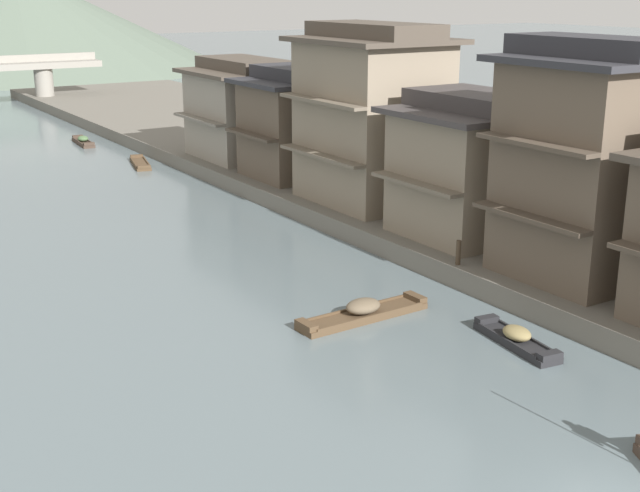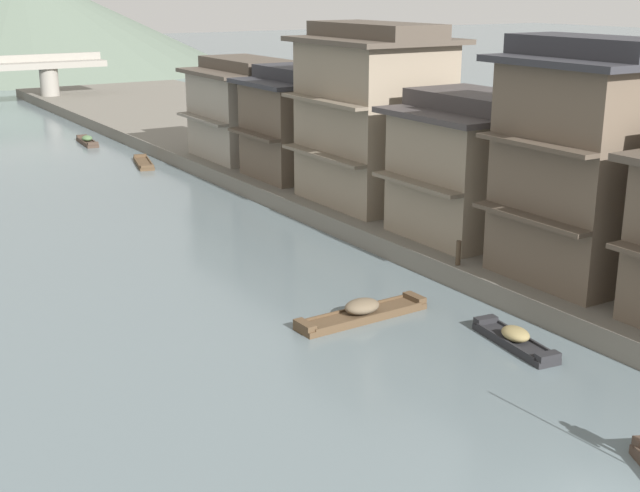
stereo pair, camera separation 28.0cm
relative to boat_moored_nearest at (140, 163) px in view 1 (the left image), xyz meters
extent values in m
cube|color=#6B665B|center=(10.53, -13.24, 0.31)|extent=(18.00, 110.00, 0.87)
cube|color=brown|center=(0.00, 0.00, -0.03)|extent=(1.86, 4.18, 0.19)
cube|color=brown|center=(0.45, 1.83, 0.15)|extent=(0.89, 0.55, 0.17)
cube|color=brown|center=(-0.45, -1.83, 0.15)|extent=(0.89, 0.55, 0.17)
cube|color=brown|center=(-0.41, 0.10, 0.11)|extent=(0.93, 3.49, 0.08)
cube|color=brown|center=(0.41, -0.10, 0.11)|extent=(0.93, 3.49, 0.08)
cube|color=brown|center=(-3.27, -30.09, -0.02)|extent=(5.13, 1.24, 0.21)
cube|color=brown|center=(-0.87, -30.00, 0.19)|extent=(0.39, 0.97, 0.19)
cube|color=brown|center=(-5.66, -30.17, 0.19)|extent=(0.39, 0.97, 0.19)
cube|color=brown|center=(-3.28, -29.60, 0.13)|extent=(4.59, 0.24, 0.08)
cube|color=brown|center=(-3.25, -30.58, 0.13)|extent=(4.59, 0.24, 0.08)
ellipsoid|color=brown|center=(-3.27, -30.09, 0.35)|extent=(1.37, 1.00, 0.53)
cube|color=#423328|center=(-0.73, 9.75, -0.01)|extent=(1.16, 3.97, 0.22)
cube|color=#423328|center=(-0.59, 11.55, 0.19)|extent=(0.79, 0.42, 0.20)
cube|color=#423328|center=(-0.87, 7.95, 0.19)|extent=(0.79, 0.42, 0.20)
cube|color=#423328|center=(-1.11, 9.78, 0.13)|extent=(0.35, 3.41, 0.08)
cube|color=#423328|center=(-0.35, 9.72, 0.13)|extent=(0.35, 3.41, 0.08)
ellipsoid|color=#4C6B42|center=(-0.73, 9.75, 0.30)|extent=(0.85, 1.13, 0.42)
cube|color=#232326|center=(-0.39, -34.69, -0.01)|extent=(1.35, 3.69, 0.22)
cube|color=#232326|center=(-0.17, -33.05, 0.20)|extent=(0.83, 0.46, 0.20)
cube|color=#232326|center=(-0.61, -36.32, 0.20)|extent=(0.83, 0.46, 0.20)
cube|color=#232326|center=(-0.78, -34.63, 0.14)|extent=(0.49, 3.09, 0.08)
cube|color=#232326|center=(0.01, -34.74, 0.14)|extent=(0.49, 3.09, 0.08)
ellipsoid|color=olive|center=(-0.39, -34.69, 0.31)|extent=(0.93, 1.20, 0.43)
cube|color=brown|center=(4.54, -32.49, 4.64)|extent=(4.16, 5.10, 7.80)
cube|color=#4D4135|center=(2.10, -32.49, 3.34)|extent=(0.70, 5.10, 0.16)
cube|color=#4D4135|center=(2.10, -32.49, 5.94)|extent=(0.70, 5.10, 0.16)
cube|color=#2D2D33|center=(4.54, -32.49, 8.66)|extent=(5.06, 6.00, 0.24)
cube|color=#2D2D33|center=(4.54, -32.49, 9.13)|extent=(2.50, 6.00, 0.70)
cube|color=gray|center=(5.40, -26.08, 3.34)|extent=(5.90, 5.22, 5.20)
cube|color=#6E6151|center=(2.10, -26.08, 3.34)|extent=(0.70, 5.22, 0.16)
cube|color=#3D3838|center=(5.40, -26.08, 6.06)|extent=(6.80, 6.12, 0.24)
cube|color=#3D3838|center=(5.40, -26.08, 6.53)|extent=(3.54, 6.12, 0.70)
cube|color=gray|center=(5.09, -18.83, 4.64)|extent=(5.27, 6.59, 7.80)
cube|color=#6E6151|center=(2.10, -18.83, 3.34)|extent=(0.70, 6.59, 0.16)
cube|color=#6E6151|center=(2.10, -18.83, 5.94)|extent=(0.70, 6.59, 0.16)
cube|color=#4C4238|center=(5.09, -18.83, 8.66)|extent=(6.17, 7.49, 0.24)
cube|color=#4C4238|center=(5.09, -18.83, 9.13)|extent=(3.16, 7.49, 0.70)
cube|color=brown|center=(5.35, -11.69, 3.34)|extent=(5.79, 4.96, 5.20)
cube|color=#4D4135|center=(2.10, -11.69, 3.34)|extent=(0.70, 4.96, 0.16)
cube|color=#2D2D33|center=(5.35, -11.69, 6.06)|extent=(6.69, 5.86, 0.24)
cube|color=#2D2D33|center=(5.35, -11.69, 6.53)|extent=(3.47, 5.86, 0.70)
cube|color=gray|center=(5.30, -4.88, 3.34)|extent=(5.69, 6.18, 5.20)
cube|color=gray|center=(2.10, -4.88, 3.34)|extent=(0.70, 6.18, 0.16)
cube|color=#4C4238|center=(5.30, -4.88, 6.06)|extent=(6.59, 7.08, 0.24)
cube|color=#4C4238|center=(5.30, -4.88, 6.53)|extent=(3.41, 7.08, 0.70)
cylinder|color=#473828|center=(1.88, -29.17, 1.23)|extent=(0.20, 0.20, 0.97)
cylinder|color=gray|center=(3.07, 33.81, 1.66)|extent=(1.80, 1.80, 3.57)
cone|color=#5B6B5B|center=(11.20, 76.08, 6.84)|extent=(58.11, 58.11, 13.92)
camera|label=1|loc=(-19.59, -53.03, 11.09)|focal=48.00mm
camera|label=2|loc=(-19.35, -53.18, 11.09)|focal=48.00mm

